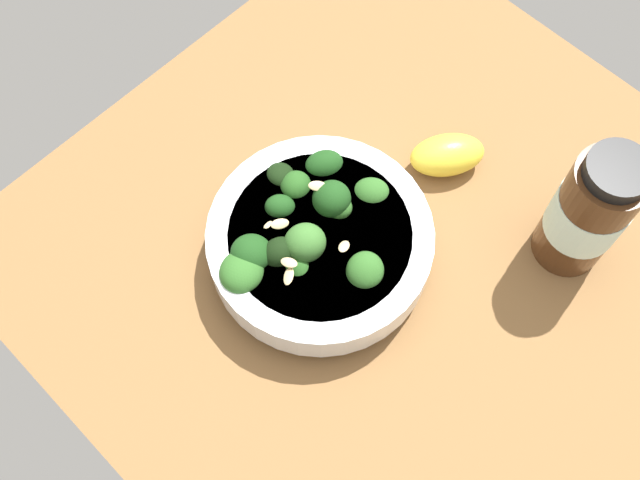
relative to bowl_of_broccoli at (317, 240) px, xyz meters
The scene contains 4 objects.
ground_plane 9.43cm from the bowl_of_broccoli, 141.39° to the left, with size 67.59×67.59×3.87cm, color brown.
bowl_of_broccoli is the anchor object (origin of this frame).
lemon_wedge 17.28cm from the bowl_of_broccoli, behind, with size 7.90×4.54×4.36cm, color yellow.
bottle_tall 25.69cm from the bowl_of_broccoli, 136.58° to the left, with size 7.00×7.00×16.30cm.
Camera 1 is at (27.89, 17.23, 72.05)cm, focal length 43.30 mm.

